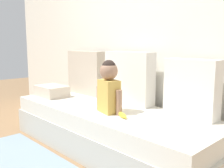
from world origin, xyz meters
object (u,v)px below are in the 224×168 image
at_px(throw_pillow_center, 129,78).
at_px(toddler, 109,86).
at_px(couch, 108,129).
at_px(banana, 122,115).
at_px(throw_pillow_right, 192,88).
at_px(throw_pillow_left, 87,73).
at_px(folded_blanket, 52,91).

xyz_separation_m(throw_pillow_center, toddler, (0.13, -0.41, -0.03)).
distance_m(couch, banana, 0.43).
distance_m(toddler, banana, 0.31).
bearing_deg(throw_pillow_right, throw_pillow_left, 180.00).
height_order(couch, banana, banana).
distance_m(throw_pillow_right, folded_blanket, 1.70).
distance_m(throw_pillow_left, banana, 1.18).
bearing_deg(folded_blanket, couch, 6.50).
bearing_deg(throw_pillow_center, toddler, -72.98).
height_order(couch, throw_pillow_center, throw_pillow_center).
bearing_deg(folded_blanket, throw_pillow_center, 24.65).
xyz_separation_m(throw_pillow_left, folded_blanket, (-0.17, -0.41, -0.21)).
distance_m(throw_pillow_left, folded_blanket, 0.49).
bearing_deg(couch, throw_pillow_right, 23.01).
xyz_separation_m(toddler, folded_blanket, (-1.03, -0.00, -0.18)).
bearing_deg(banana, throw_pillow_center, 126.91).
relative_size(throw_pillow_right, banana, 2.98).
xyz_separation_m(throw_pillow_left, toddler, (0.86, -0.41, -0.02)).
distance_m(throw_pillow_center, banana, 0.61).
distance_m(throw_pillow_right, toddler, 0.73).
relative_size(toddler, banana, 2.89).
height_order(throw_pillow_left, toddler, throw_pillow_left).
xyz_separation_m(throw_pillow_right, banana, (-0.40, -0.44, -0.23)).
height_order(throw_pillow_center, throw_pillow_right, throw_pillow_center).
distance_m(couch, throw_pillow_left, 0.94).
bearing_deg(throw_pillow_right, banana, -132.12).
bearing_deg(throw_pillow_left, couch, -23.01).
bearing_deg(throw_pillow_center, throw_pillow_left, 180.00).
relative_size(throw_pillow_left, banana, 3.52).
relative_size(toddler, folded_blanket, 1.23).
bearing_deg(toddler, throw_pillow_center, 107.02).
relative_size(couch, throw_pillow_left, 3.95).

